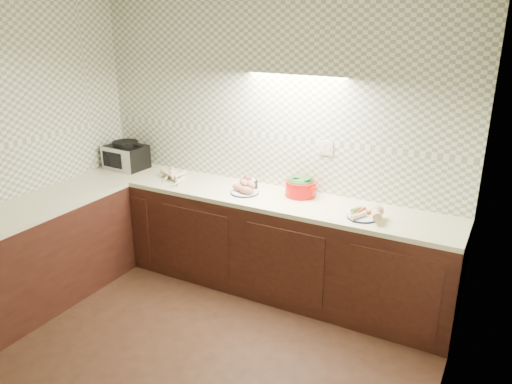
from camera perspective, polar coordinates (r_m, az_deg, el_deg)
The scene contains 8 objects.
room at distance 3.07m, azimuth -13.79°, elevation 4.21°, with size 3.60×3.60×2.60m.
counter at distance 4.39m, azimuth -13.34°, elevation -7.48°, with size 3.60×3.60×0.90m.
toaster_oven at distance 5.33m, azimuth -14.64°, elevation 4.03°, with size 0.42×0.33×0.29m.
parsnip_pile at distance 4.89m, azimuth -9.56°, elevation 1.78°, with size 0.39×0.39×0.08m.
sweet_potato_plate at distance 4.45m, azimuth -1.25°, elevation 0.41°, with size 0.26×0.25×0.12m.
onion_bowl at distance 4.60m, azimuth -0.81°, elevation 1.05°, with size 0.16×0.16×0.12m.
dutch_oven at distance 4.40m, azimuth 5.13°, elevation 0.72°, with size 0.36×0.36×0.19m.
veg_plate at distance 4.01m, azimuth 12.78°, elevation -2.41°, with size 0.30×0.29×0.11m.
Camera 1 is at (2.00, -2.18, 2.42)m, focal length 35.00 mm.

